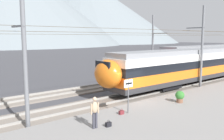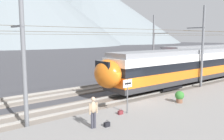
# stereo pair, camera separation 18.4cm
# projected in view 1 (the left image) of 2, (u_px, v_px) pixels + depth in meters

# --- Properties ---
(ground_plane) EXTENTS (400.00, 400.00, 0.00)m
(ground_plane) POSITION_uv_depth(u_px,v_px,m) (130.00, 103.00, 18.62)
(ground_plane) COLOR #424247
(platform_slab) EXTENTS (120.00, 8.03, 0.35)m
(platform_slab) POSITION_uv_depth(u_px,v_px,m) (184.00, 117.00, 14.85)
(platform_slab) COLOR gray
(platform_slab) RESTS_ON ground
(track_near) EXTENTS (120.00, 3.00, 0.28)m
(track_near) POSITION_uv_depth(u_px,v_px,m) (119.00, 99.00, 19.62)
(track_near) COLOR slate
(track_near) RESTS_ON ground
(track_far) EXTENTS (120.00, 3.00, 0.28)m
(track_far) POSITION_uv_depth(u_px,v_px,m) (86.00, 89.00, 23.34)
(track_far) COLOR slate
(track_far) RESTS_ON ground
(train_near_platform) EXTENTS (34.05, 2.89, 4.27)m
(train_near_platform) POSITION_uv_depth(u_px,v_px,m) (215.00, 61.00, 28.77)
(train_near_platform) COLOR #2D2D30
(train_near_platform) RESTS_ON track_near
(train_far_track) EXTENTS (28.59, 2.98, 4.27)m
(train_far_track) POSITION_uv_depth(u_px,v_px,m) (218.00, 55.00, 38.78)
(train_far_track) COLOR #2D2D30
(train_far_track) RESTS_ON track_far
(catenary_mast_west) EXTENTS (48.79, 1.99, 8.38)m
(catenary_mast_west) POSITION_uv_depth(u_px,v_px,m) (24.00, 52.00, 12.81)
(catenary_mast_west) COLOR slate
(catenary_mast_west) RESTS_ON ground
(catenary_mast_mid) EXTENTS (48.79, 1.99, 8.14)m
(catenary_mast_mid) POSITION_uv_depth(u_px,v_px,m) (201.00, 46.00, 23.67)
(catenary_mast_mid) COLOR slate
(catenary_mast_mid) RESTS_ON ground
(catenary_mast_far_side) EXTENTS (48.79, 2.57, 7.99)m
(catenary_mast_far_side) POSITION_uv_depth(u_px,v_px,m) (154.00, 44.00, 31.92)
(catenary_mast_far_side) COLOR slate
(catenary_mast_far_side) RESTS_ON ground
(platform_sign) EXTENTS (0.70, 0.08, 2.15)m
(platform_sign) POSITION_uv_depth(u_px,v_px,m) (128.00, 88.00, 14.95)
(platform_sign) COLOR #59595B
(platform_sign) RESTS_ON platform_slab
(passenger_walking) EXTENTS (0.53, 0.22, 1.69)m
(passenger_walking) POSITION_uv_depth(u_px,v_px,m) (95.00, 111.00, 12.50)
(passenger_walking) COLOR #383842
(passenger_walking) RESTS_ON platform_slab
(handbag_beside_passenger) EXTENTS (0.32, 0.18, 0.37)m
(handbag_beside_passenger) POSITION_uv_depth(u_px,v_px,m) (108.00, 124.00, 12.83)
(handbag_beside_passenger) COLOR black
(handbag_beside_passenger) RESTS_ON platform_slab
(handbag_near_sign) EXTENTS (0.32, 0.18, 0.37)m
(handbag_near_sign) POSITION_uv_depth(u_px,v_px,m) (121.00, 112.00, 14.89)
(handbag_near_sign) COLOR maroon
(handbag_near_sign) RESTS_ON platform_slab
(potted_plant_platform_edge) EXTENTS (0.66, 0.66, 0.87)m
(potted_plant_platform_edge) POSITION_uv_depth(u_px,v_px,m) (180.00, 96.00, 17.52)
(potted_plant_platform_edge) COLOR brown
(potted_plant_platform_edge) RESTS_ON platform_slab
(mountain_right_ridge) EXTENTS (188.01, 188.01, 65.24)m
(mountain_right_ridge) POSITION_uv_depth(u_px,v_px,m) (82.00, 9.00, 238.47)
(mountain_right_ridge) COLOR slate
(mountain_right_ridge) RESTS_ON ground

